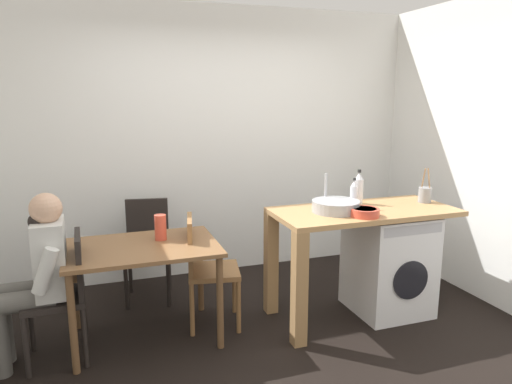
% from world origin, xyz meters
% --- Properties ---
extents(ground_plane, '(5.46, 5.46, 0.00)m').
position_xyz_m(ground_plane, '(0.00, 0.00, 0.00)').
color(ground_plane, black).
extents(wall_back, '(4.60, 0.10, 2.70)m').
position_xyz_m(wall_back, '(0.00, 1.75, 1.35)').
color(wall_back, white).
rests_on(wall_back, ground_plane).
extents(dining_table, '(1.10, 0.76, 0.74)m').
position_xyz_m(dining_table, '(-0.87, 0.49, 0.64)').
color(dining_table, brown).
rests_on(dining_table, ground_plane).
extents(chair_person_seat, '(0.41, 0.41, 0.90)m').
position_xyz_m(chair_person_seat, '(-1.41, 0.39, 0.51)').
color(chair_person_seat, black).
rests_on(chair_person_seat, ground_plane).
extents(chair_opposite, '(0.47, 0.47, 0.90)m').
position_xyz_m(chair_opposite, '(-0.39, 0.56, 0.51)').
color(chair_opposite, olive).
rests_on(chair_opposite, ground_plane).
extents(chair_spare_by_wall, '(0.46, 0.46, 0.90)m').
position_xyz_m(chair_spare_by_wall, '(-0.76, 1.27, 0.51)').
color(chair_spare_by_wall, black).
rests_on(chair_spare_by_wall, ground_plane).
extents(seated_person, '(0.50, 0.51, 1.20)m').
position_xyz_m(seated_person, '(-1.57, 0.39, 0.67)').
color(seated_person, '#595651').
rests_on(seated_person, ground_plane).
extents(kitchen_counter, '(1.50, 0.68, 0.92)m').
position_xyz_m(kitchen_counter, '(0.68, 0.30, 0.76)').
color(kitchen_counter, tan).
rests_on(kitchen_counter, ground_plane).
extents(washing_machine, '(0.60, 0.61, 0.86)m').
position_xyz_m(washing_machine, '(1.16, 0.30, 0.43)').
color(washing_machine, white).
rests_on(washing_machine, ground_plane).
extents(sink_basin, '(0.38, 0.38, 0.09)m').
position_xyz_m(sink_basin, '(0.63, 0.30, 0.97)').
color(sink_basin, '#9EA0A5').
rests_on(sink_basin, kitchen_counter).
extents(tap, '(0.02, 0.02, 0.28)m').
position_xyz_m(tap, '(0.63, 0.48, 1.06)').
color(tap, '#B2B2B7').
rests_on(tap, kitchen_counter).
extents(bottle_tall_green, '(0.06, 0.06, 0.25)m').
position_xyz_m(bottle_tall_green, '(0.83, 0.37, 1.03)').
color(bottle_tall_green, silver).
rests_on(bottle_tall_green, kitchen_counter).
extents(bottle_squat_brown, '(0.08, 0.08, 0.29)m').
position_xyz_m(bottle_squat_brown, '(0.95, 0.50, 1.05)').
color(bottle_squat_brown, silver).
rests_on(bottle_squat_brown, kitchen_counter).
extents(mixing_bowl, '(0.23, 0.23, 0.06)m').
position_xyz_m(mixing_bowl, '(0.77, 0.10, 0.95)').
color(mixing_bowl, '#D84C38').
rests_on(mixing_bowl, kitchen_counter).
extents(utensil_crock, '(0.11, 0.11, 0.30)m').
position_xyz_m(utensil_crock, '(1.52, 0.35, 0.99)').
color(utensil_crock, gray).
rests_on(utensil_crock, kitchen_counter).
extents(vase, '(0.09, 0.09, 0.20)m').
position_xyz_m(vase, '(-0.72, 0.59, 0.84)').
color(vase, '#D84C38').
rests_on(vase, dining_table).
extents(scissors, '(0.15, 0.06, 0.01)m').
position_xyz_m(scissors, '(0.84, 0.20, 0.92)').
color(scissors, '#B2B2B7').
rests_on(scissors, kitchen_counter).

